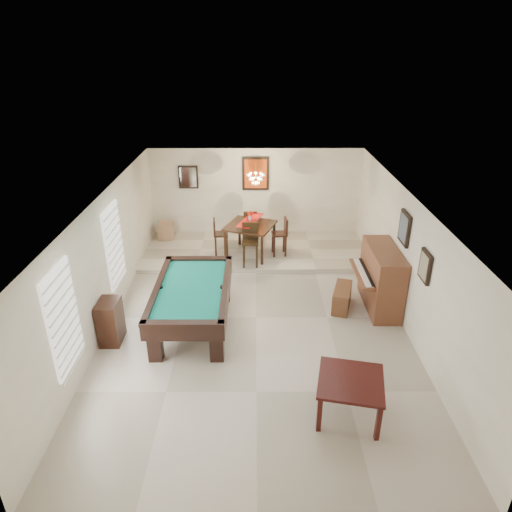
{
  "coord_description": "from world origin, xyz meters",
  "views": [
    {
      "loc": [
        -0.03,
        -8.13,
        5.26
      ],
      "look_at": [
        0.0,
        0.6,
        1.15
      ],
      "focal_mm": 32.0,
      "sensor_mm": 36.0,
      "label": 1
    }
  ],
  "objects_px": {
    "dining_table": "(250,237)",
    "dining_chair_east": "(279,237)",
    "dining_chair_south": "(250,245)",
    "corner_bench": "(166,231)",
    "piano_bench": "(342,298)",
    "dining_chair_west": "(221,237)",
    "chandelier": "(256,175)",
    "pool_table": "(193,307)",
    "square_table": "(349,397)",
    "dining_chair_north": "(250,227)",
    "flower_vase": "(250,216)",
    "upright_piano": "(374,278)",
    "apothecary_chest": "(110,321)"
  },
  "relations": [
    {
      "from": "dining_table",
      "to": "dining_chair_east",
      "type": "height_order",
      "value": "dining_chair_east"
    },
    {
      "from": "dining_chair_south",
      "to": "corner_bench",
      "type": "distance_m",
      "value": 3.04
    },
    {
      "from": "piano_bench",
      "to": "dining_table",
      "type": "bearing_deg",
      "value": 128.49
    },
    {
      "from": "dining_chair_west",
      "to": "chandelier",
      "type": "distance_m",
      "value": 1.85
    },
    {
      "from": "pool_table",
      "to": "square_table",
      "type": "distance_m",
      "value": 3.63
    },
    {
      "from": "dining_chair_north",
      "to": "chandelier",
      "type": "height_order",
      "value": "chandelier"
    },
    {
      "from": "dining_chair_south",
      "to": "chandelier",
      "type": "bearing_deg",
      "value": 82.39
    },
    {
      "from": "piano_bench",
      "to": "dining_chair_south",
      "type": "bearing_deg",
      "value": 137.38
    },
    {
      "from": "dining_chair_north",
      "to": "dining_chair_west",
      "type": "distance_m",
      "value": 1.06
    },
    {
      "from": "square_table",
      "to": "dining_chair_east",
      "type": "height_order",
      "value": "dining_chair_east"
    },
    {
      "from": "pool_table",
      "to": "dining_chair_north",
      "type": "bearing_deg",
      "value": 74.37
    },
    {
      "from": "pool_table",
      "to": "dining_chair_west",
      "type": "height_order",
      "value": "dining_chair_west"
    },
    {
      "from": "flower_vase",
      "to": "upright_piano",
      "type": "bearing_deg",
      "value": -42.66
    },
    {
      "from": "apothecary_chest",
      "to": "chandelier",
      "type": "height_order",
      "value": "chandelier"
    },
    {
      "from": "square_table",
      "to": "upright_piano",
      "type": "distance_m",
      "value": 3.43
    },
    {
      "from": "upright_piano",
      "to": "dining_chair_east",
      "type": "xyz_separation_m",
      "value": [
        -1.91,
        2.42,
        -0.05
      ]
    },
    {
      "from": "apothecary_chest",
      "to": "chandelier",
      "type": "distance_m",
      "value": 5.18
    },
    {
      "from": "upright_piano",
      "to": "chandelier",
      "type": "height_order",
      "value": "chandelier"
    },
    {
      "from": "flower_vase",
      "to": "dining_chair_south",
      "type": "bearing_deg",
      "value": -89.18
    },
    {
      "from": "dining_chair_north",
      "to": "apothecary_chest",
      "type": "bearing_deg",
      "value": 57.9
    },
    {
      "from": "piano_bench",
      "to": "corner_bench",
      "type": "height_order",
      "value": "corner_bench"
    },
    {
      "from": "square_table",
      "to": "apothecary_chest",
      "type": "relative_size",
      "value": 1.12
    },
    {
      "from": "dining_chair_west",
      "to": "chandelier",
      "type": "height_order",
      "value": "chandelier"
    },
    {
      "from": "piano_bench",
      "to": "dining_chair_west",
      "type": "height_order",
      "value": "dining_chair_west"
    },
    {
      "from": "apothecary_chest",
      "to": "dining_chair_north",
      "type": "xyz_separation_m",
      "value": [
        2.63,
        4.46,
        0.18
      ]
    },
    {
      "from": "dining_chair_south",
      "to": "dining_chair_west",
      "type": "distance_m",
      "value": 1.03
    },
    {
      "from": "upright_piano",
      "to": "dining_chair_west",
      "type": "distance_m",
      "value": 4.22
    },
    {
      "from": "upright_piano",
      "to": "dining_chair_south",
      "type": "relative_size",
      "value": 1.48
    },
    {
      "from": "pool_table",
      "to": "dining_chair_east",
      "type": "bearing_deg",
      "value": 59.63
    },
    {
      "from": "dining_table",
      "to": "dining_chair_south",
      "type": "relative_size",
      "value": 1.05
    },
    {
      "from": "dining_chair_east",
      "to": "corner_bench",
      "type": "xyz_separation_m",
      "value": [
        -3.2,
        1.14,
        -0.28
      ]
    },
    {
      "from": "pool_table",
      "to": "dining_chair_south",
      "type": "bearing_deg",
      "value": 66.21
    },
    {
      "from": "pool_table",
      "to": "apothecary_chest",
      "type": "height_order",
      "value": "pool_table"
    },
    {
      "from": "dining_chair_west",
      "to": "dining_chair_north",
      "type": "bearing_deg",
      "value": -51.08
    },
    {
      "from": "pool_table",
      "to": "dining_chair_south",
      "type": "relative_size",
      "value": 2.45
    },
    {
      "from": "upright_piano",
      "to": "piano_bench",
      "type": "distance_m",
      "value": 0.8
    },
    {
      "from": "dining_chair_south",
      "to": "dining_chair_north",
      "type": "bearing_deg",
      "value": 91.24
    },
    {
      "from": "dining_chair_south",
      "to": "dining_chair_north",
      "type": "relative_size",
      "value": 1.11
    },
    {
      "from": "dining_chair_south",
      "to": "dining_chair_west",
      "type": "bearing_deg",
      "value": 139.7
    },
    {
      "from": "piano_bench",
      "to": "flower_vase",
      "type": "relative_size",
      "value": 3.29
    },
    {
      "from": "piano_bench",
      "to": "dining_chair_south",
      "type": "height_order",
      "value": "dining_chair_south"
    },
    {
      "from": "dining_chair_east",
      "to": "apothecary_chest",
      "type": "bearing_deg",
      "value": -48.62
    },
    {
      "from": "square_table",
      "to": "chandelier",
      "type": "relative_size",
      "value": 1.61
    },
    {
      "from": "apothecary_chest",
      "to": "dining_chair_west",
      "type": "relative_size",
      "value": 0.87
    },
    {
      "from": "square_table",
      "to": "dining_table",
      "type": "distance_m",
      "value": 5.9
    },
    {
      "from": "upright_piano",
      "to": "chandelier",
      "type": "bearing_deg",
      "value": 132.85
    },
    {
      "from": "upright_piano",
      "to": "dining_chair_west",
      "type": "height_order",
      "value": "upright_piano"
    },
    {
      "from": "square_table",
      "to": "flower_vase",
      "type": "distance_m",
      "value": 5.96
    },
    {
      "from": "flower_vase",
      "to": "dining_chair_west",
      "type": "relative_size",
      "value": 0.26
    },
    {
      "from": "dining_chair_west",
      "to": "dining_chair_east",
      "type": "xyz_separation_m",
      "value": [
        1.53,
        -0.03,
        0.01
      ]
    }
  ]
}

